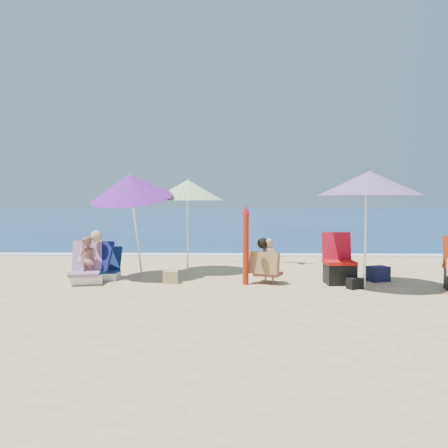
{
  "coord_description": "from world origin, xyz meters",
  "views": [
    {
      "loc": [
        -0.11,
        -7.39,
        1.54
      ],
      "look_at": [
        -0.3,
        1.0,
        1.1
      ],
      "focal_mm": 36.05,
      "sensor_mm": 36.0,
      "label": 1
    }
  ],
  "objects_px": {
    "furled_umbrella": "(246,241)",
    "umbrella_turquoise": "(369,183)",
    "person_left": "(89,259)",
    "chair_navy": "(108,271)",
    "umbrella_blue": "(131,187)",
    "camp_chair_left": "(339,269)",
    "person_center": "(267,261)",
    "umbrella_striped": "(188,190)",
    "chair_rainbow": "(87,272)"
  },
  "relations": [
    {
      "from": "furled_umbrella",
      "to": "umbrella_turquoise",
      "type": "bearing_deg",
      "value": -5.42
    },
    {
      "from": "person_left",
      "to": "chair_navy",
      "type": "bearing_deg",
      "value": 58.89
    },
    {
      "from": "umbrella_turquoise",
      "to": "umbrella_blue",
      "type": "xyz_separation_m",
      "value": [
        -4.38,
        0.84,
        -0.02
      ]
    },
    {
      "from": "umbrella_blue",
      "to": "chair_navy",
      "type": "height_order",
      "value": "umbrella_blue"
    },
    {
      "from": "furled_umbrella",
      "to": "camp_chair_left",
      "type": "bearing_deg",
      "value": 5.27
    },
    {
      "from": "person_center",
      "to": "camp_chair_left",
      "type": "bearing_deg",
      "value": 0.26
    },
    {
      "from": "camp_chair_left",
      "to": "person_center",
      "type": "height_order",
      "value": "camp_chair_left"
    },
    {
      "from": "furled_umbrella",
      "to": "chair_navy",
      "type": "bearing_deg",
      "value": 167.95
    },
    {
      "from": "chair_navy",
      "to": "person_left",
      "type": "distance_m",
      "value": 0.54
    },
    {
      "from": "furled_umbrella",
      "to": "person_left",
      "type": "distance_m",
      "value": 2.95
    },
    {
      "from": "umbrella_turquoise",
      "to": "camp_chair_left",
      "type": "distance_m",
      "value": 1.65
    },
    {
      "from": "umbrella_striped",
      "to": "chair_navy",
      "type": "bearing_deg",
      "value": -150.12
    },
    {
      "from": "umbrella_turquoise",
      "to": "person_center",
      "type": "distance_m",
      "value": 2.29
    },
    {
      "from": "furled_umbrella",
      "to": "person_center",
      "type": "bearing_deg",
      "value": 21.4
    },
    {
      "from": "person_left",
      "to": "umbrella_striped",
      "type": "bearing_deg",
      "value": 35.89
    },
    {
      "from": "camp_chair_left",
      "to": "person_left",
      "type": "xyz_separation_m",
      "value": [
        -4.66,
        0.02,
        0.16
      ]
    },
    {
      "from": "camp_chair_left",
      "to": "umbrella_blue",
      "type": "bearing_deg",
      "value": 173.2
    },
    {
      "from": "furled_umbrella",
      "to": "camp_chair_left",
      "type": "distance_m",
      "value": 1.82
    },
    {
      "from": "umbrella_striped",
      "to": "chair_navy",
      "type": "relative_size",
      "value": 3.26
    },
    {
      "from": "umbrella_blue",
      "to": "camp_chair_left",
      "type": "bearing_deg",
      "value": -6.8
    },
    {
      "from": "chair_navy",
      "to": "camp_chair_left",
      "type": "height_order",
      "value": "camp_chair_left"
    },
    {
      "from": "chair_navy",
      "to": "furled_umbrella",
      "type": "bearing_deg",
      "value": -12.05
    },
    {
      "from": "person_center",
      "to": "person_left",
      "type": "xyz_separation_m",
      "value": [
        -3.32,
        0.03,
        0.03
      ]
    },
    {
      "from": "umbrella_turquoise",
      "to": "chair_rainbow",
      "type": "height_order",
      "value": "umbrella_turquoise"
    },
    {
      "from": "chair_navy",
      "to": "person_left",
      "type": "xyz_separation_m",
      "value": [
        -0.24,
        -0.39,
        0.28
      ]
    },
    {
      "from": "umbrella_striped",
      "to": "furled_umbrella",
      "type": "height_order",
      "value": "umbrella_striped"
    },
    {
      "from": "camp_chair_left",
      "to": "umbrella_striped",
      "type": "bearing_deg",
      "value": 156.61
    },
    {
      "from": "umbrella_blue",
      "to": "person_center",
      "type": "xyz_separation_m",
      "value": [
        2.62,
        -0.48,
        -1.4
      ]
    },
    {
      "from": "furled_umbrella",
      "to": "camp_chair_left",
      "type": "relative_size",
      "value": 1.55
    },
    {
      "from": "chair_navy",
      "to": "person_center",
      "type": "bearing_deg",
      "value": -7.76
    },
    {
      "from": "umbrella_turquoise",
      "to": "camp_chair_left",
      "type": "relative_size",
      "value": 2.41
    },
    {
      "from": "umbrella_blue",
      "to": "furled_umbrella",
      "type": "relative_size",
      "value": 1.52
    },
    {
      "from": "umbrella_turquoise",
      "to": "chair_navy",
      "type": "bearing_deg",
      "value": 170.87
    },
    {
      "from": "umbrella_turquoise",
      "to": "umbrella_striped",
      "type": "relative_size",
      "value": 1.13
    },
    {
      "from": "umbrella_blue",
      "to": "person_left",
      "type": "relative_size",
      "value": 2.29
    },
    {
      "from": "umbrella_turquoise",
      "to": "chair_navy",
      "type": "relative_size",
      "value": 3.69
    },
    {
      "from": "person_left",
      "to": "chair_rainbow",
      "type": "bearing_deg",
      "value": -138.68
    },
    {
      "from": "person_center",
      "to": "umbrella_blue",
      "type": "bearing_deg",
      "value": 169.65
    },
    {
      "from": "umbrella_blue",
      "to": "person_center",
      "type": "bearing_deg",
      "value": -10.35
    },
    {
      "from": "chair_navy",
      "to": "camp_chair_left",
      "type": "distance_m",
      "value": 4.44
    },
    {
      "from": "umbrella_turquoise",
      "to": "chair_rainbow",
      "type": "relative_size",
      "value": 2.72
    },
    {
      "from": "umbrella_striped",
      "to": "person_center",
      "type": "height_order",
      "value": "umbrella_striped"
    },
    {
      "from": "chair_rainbow",
      "to": "person_center",
      "type": "distance_m",
      "value": 3.36
    },
    {
      "from": "umbrella_turquoise",
      "to": "camp_chair_left",
      "type": "height_order",
      "value": "umbrella_turquoise"
    },
    {
      "from": "umbrella_turquoise",
      "to": "person_left",
      "type": "xyz_separation_m",
      "value": [
        -5.08,
        0.38,
        -1.4
      ]
    },
    {
      "from": "umbrella_striped",
      "to": "camp_chair_left",
      "type": "relative_size",
      "value": 2.13
    },
    {
      "from": "umbrella_turquoise",
      "to": "furled_umbrella",
      "type": "relative_size",
      "value": 1.56
    },
    {
      "from": "umbrella_blue",
      "to": "chair_rainbow",
      "type": "distance_m",
      "value": 1.83
    },
    {
      "from": "chair_navy",
      "to": "chair_rainbow",
      "type": "height_order",
      "value": "chair_rainbow"
    },
    {
      "from": "umbrella_blue",
      "to": "chair_navy",
      "type": "xyz_separation_m",
      "value": [
        -0.46,
        -0.06,
        -1.65
      ]
    }
  ]
}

